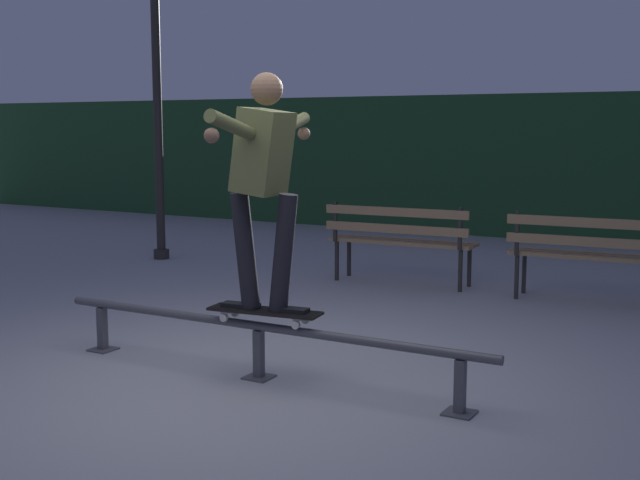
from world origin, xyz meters
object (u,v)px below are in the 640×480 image
at_px(grind_rail, 259,336).
at_px(skateboard, 265,312).
at_px(park_bench_left_center, 594,249).
at_px(park_bench_leftmost, 399,235).
at_px(lamp_post_left, 156,62).
at_px(skateboarder, 264,171).

bearing_deg(grind_rail, skateboard, 0.00).
xyz_separation_m(grind_rail, park_bench_left_center, (1.50, 3.49, 0.24)).
bearing_deg(park_bench_leftmost, lamp_post_left, 178.13).
height_order(skateboard, lamp_post_left, lamp_post_left).
bearing_deg(skateboard, grind_rail, 180.00).
bearing_deg(lamp_post_left, grind_rail, -42.77).
distance_m(grind_rail, skateboard, 0.18).
bearing_deg(park_bench_leftmost, skateboarder, -80.77).
relative_size(skateboarder, park_bench_left_center, 0.96).
xyz_separation_m(skateboarder, lamp_post_left, (-3.95, 3.60, 1.08)).
height_order(skateboarder, park_bench_left_center, skateboarder).
bearing_deg(lamp_post_left, skateboard, -42.40).
xyz_separation_m(grind_rail, skateboarder, (0.05, 0.00, 1.11)).
relative_size(grind_rail, skateboard, 4.20).
bearing_deg(grind_rail, park_bench_left_center, 66.82).
bearing_deg(grind_rail, lamp_post_left, 137.23).
bearing_deg(park_bench_left_center, skateboarder, -112.44).
relative_size(skateboard, skateboarder, 0.51).
distance_m(skateboard, lamp_post_left, 5.71).
xyz_separation_m(skateboard, skateboarder, (0.00, 0.00, 0.94)).
relative_size(skateboard, lamp_post_left, 0.20).
relative_size(grind_rail, park_bench_leftmost, 2.07).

